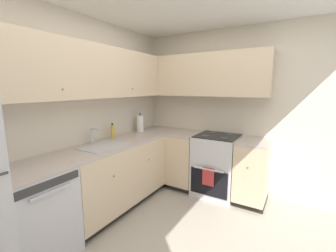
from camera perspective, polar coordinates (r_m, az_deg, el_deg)
name	(u,v)px	position (r m, az deg, el deg)	size (l,w,h in m)	color
wall_back	(69,119)	(2.91, -24.42, 1.64)	(3.66, 0.05, 2.51)	beige
wall_right	(241,112)	(3.54, 18.38, 3.37)	(0.05, 3.29, 2.51)	beige
dishwasher	(35,215)	(2.57, -31.34, -19.22)	(0.60, 0.63, 0.88)	silver
lower_cabinets_back	(116,176)	(3.14, -13.48, -12.56)	(1.53, 0.62, 0.88)	beige
countertop_back	(114,144)	(2.99, -13.83, -4.55)	(2.74, 0.60, 0.04)	#B7A89E
lower_cabinets_right	(215,166)	(3.49, 12.14, -10.16)	(0.62, 1.48, 0.88)	beige
countertop_right	(216,137)	(3.36, 12.41, -2.90)	(0.60, 1.48, 0.03)	#B7A89E
oven_range	(216,165)	(3.49, 12.52, -9.79)	(0.68, 0.62, 1.06)	silver
upper_cabinets_back	(93,72)	(2.90, -18.91, 13.16)	(2.42, 0.34, 0.63)	beige
upper_cabinets_right	(202,75)	(3.52, 8.73, 12.92)	(0.32, 2.03, 0.63)	beige
sink	(105,149)	(2.84, -16.22, -5.89)	(0.55, 0.40, 0.10)	#B7B7BC
faucet	(93,135)	(2.96, -19.04, -2.14)	(0.07, 0.16, 0.21)	silver
soap_bottle	(113,132)	(3.20, -14.24, -1.46)	(0.05, 0.05, 0.22)	gold
paper_towel_roll	(140,124)	(3.62, -7.26, 0.61)	(0.11, 0.11, 0.32)	white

